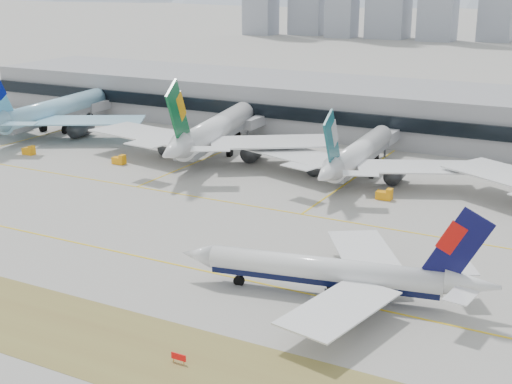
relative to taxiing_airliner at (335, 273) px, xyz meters
The scene contains 10 objects.
ground 36.26m from the taxiing_airliner, behind, with size 3000.00×3000.00×0.00m, color #9C9891.
taxiing_airliner is the anchor object (origin of this frame).
widebody_korean 142.68m from the taxiing_airliner, 150.66° to the left, with size 69.14×68.19×24.85m.
widebody_eva 93.30m from the taxiing_airliner, 132.91° to the left, with size 69.12×68.65×25.15m.
widebody_cathay 70.05m from the taxiing_airliner, 107.48° to the left, with size 58.61×57.40×20.92m.
terminal 124.27m from the taxiing_airliner, 106.75° to the left, with size 280.00×43.10×15.00m.
hold_sign_right 29.91m from the taxiing_airliner, 110.32° to the right, with size 2.20×0.15×1.35m.
gse_b 94.85m from the taxiing_airliner, 148.77° to the left, with size 3.55×2.00×2.60m.
gse_a 119.08m from the taxiing_airliner, 157.46° to the left, with size 3.55×2.00×2.60m.
gse_c 53.12m from the taxiing_airliner, 99.79° to the left, with size 3.55×2.00×2.60m.
Camera 1 is at (72.70, -99.42, 48.20)m, focal length 50.00 mm.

